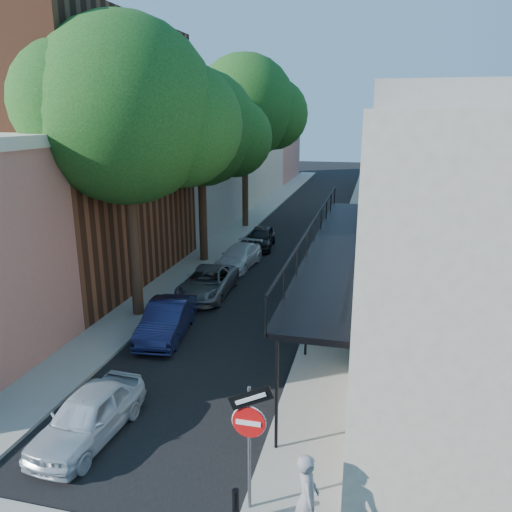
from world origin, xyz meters
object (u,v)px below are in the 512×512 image
Objects in this scene: oak_near at (139,115)px; oak_far at (252,109)px; parked_car_e at (261,238)px; pedestrian at (307,498)px; bollard at (236,507)px; oak_mid at (209,131)px; parked_car_d at (239,257)px; parked_car_a at (88,415)px; parked_car_b at (167,320)px; sign_post at (249,427)px; parked_car_c at (208,282)px.

oak_near is 0.96× the size of oak_far.
parked_car_e is 21.92m from pedestrian.
bollard is 19.96m from oak_mid.
parked_car_d is 2.18× the size of pedestrian.
parked_car_a is at bearing -75.88° from oak_near.
parked_car_b reaches higher than parked_car_a.
parked_car_d reaches higher than bollard.
oak_far is 28.78m from pedestrian.
oak_near is at bearing -104.95° from parked_car_e.
parked_car_b is at bearing -85.57° from oak_far.
oak_near is 10.39m from parked_car_d.
bollard is 1.48m from pedestrian.
parked_car_c is at bearing 112.68° from sign_post.
oak_near is 10.84m from parked_car_a.
parked_car_d is at bearing 85.29° from parked_car_c.
oak_far is 2.71× the size of parked_car_c.
sign_post is at bearing 54.42° from pedestrian.
oak_near is 7.59m from parked_car_b.
parked_car_d is at bearing 94.35° from parked_car_a.
parked_car_c is at bearing -98.10° from parked_car_e.
pedestrian is (1.39, 0.00, 0.52)m from bollard.
bollard is at bearing -83.38° from parked_car_e.
parked_car_e is at bearing 80.74° from parked_car_b.
parked_car_a is 6.12m from pedestrian.
parked_car_b is (-4.90, 7.99, 0.13)m from bollard.
pedestrian reaches higher than parked_car_b.
oak_far reaches higher than parked_car_d.
parked_car_c is 1.17× the size of parked_car_e.
oak_mid is at bearing 161.86° from parked_car_d.
parked_car_d is (-4.79, 16.48, -1.45)m from sign_post.
oak_mid is (-6.42, 17.73, 6.54)m from bollard.
oak_mid is 20.28m from pedestrian.
oak_near is at bearing -89.63° from oak_mid.
pedestrian is (5.79, -21.14, 0.40)m from parked_car_e.
oak_far reaches higher than parked_car_a.
bollard is 13.78m from oak_near.
parked_car_e reaches higher than parked_car_c.
oak_mid reaches higher than parked_car_e.
oak_far is 16.30m from parked_car_c.
sign_post is 0.75× the size of parked_car_d.
bollard is 9.37m from parked_car_b.
parked_car_a is 0.84× the size of parked_car_c.
parked_car_c reaches higher than bollard.
oak_mid is at bearing 109.90° from bollard.
parked_car_b is (-0.50, 6.05, 0.02)m from parked_car_a.
oak_mid is at bearing 9.17° from pedestrian.
bollard is at bearing -108.56° from sign_post.
parked_car_a is 0.92× the size of parked_car_d.
parked_car_a is (-4.40, 1.94, 0.11)m from bollard.
sign_post is 9.16m from parked_car_b.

